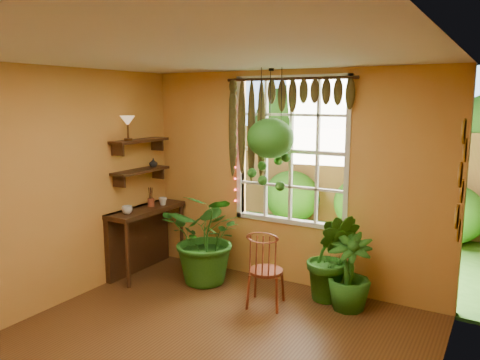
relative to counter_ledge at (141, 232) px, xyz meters
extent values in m
plane|color=silver|center=(1.91, -1.60, 2.15)|extent=(4.50, 4.50, 0.00)
plane|color=#C79043|center=(1.91, 0.65, 0.80)|extent=(4.00, 0.00, 4.00)
plane|color=#C79043|center=(-0.09, -1.60, 0.80)|extent=(0.00, 4.50, 4.50)
plane|color=#C79043|center=(3.91, -1.60, 0.80)|extent=(0.00, 4.50, 4.50)
cube|color=silver|center=(1.91, 0.68, 1.15)|extent=(1.52, 0.10, 1.86)
cube|color=white|center=(1.91, 0.71, 1.15)|extent=(1.38, 0.01, 1.78)
cylinder|color=#38220F|center=(1.91, 0.57, 2.03)|extent=(1.70, 0.04, 0.04)
cube|color=#38220F|center=(0.11, 0.00, 0.32)|extent=(0.40, 1.20, 0.06)
cube|color=#38220F|center=(-0.05, 0.00, -0.10)|extent=(0.08, 1.18, 0.90)
cylinder|color=#38220F|center=(0.27, -0.55, -0.12)|extent=(0.05, 0.05, 0.86)
cylinder|color=#38220F|center=(0.27, 0.55, -0.12)|extent=(0.05, 0.05, 0.86)
cube|color=#38220F|center=(0.03, 0.00, 0.85)|extent=(0.25, 0.90, 0.04)
cube|color=#38220F|center=(0.03, 0.00, 1.25)|extent=(0.25, 0.90, 0.04)
cube|color=#265719|center=(1.91, 5.65, -0.57)|extent=(14.00, 10.00, 0.04)
cube|color=#946E46|center=(1.91, 3.85, 0.35)|extent=(12.00, 0.10, 1.80)
plane|color=#92BEF5|center=(1.91, 7.45, 1.00)|extent=(12.00, 0.00, 12.00)
cylinder|color=maroon|center=(1.99, -0.13, -0.14)|extent=(0.47, 0.47, 0.04)
torus|color=maroon|center=(2.03, -0.30, 0.30)|extent=(0.37, 0.12, 0.37)
imported|color=#195015|center=(1.04, 0.10, 0.05)|extent=(1.20, 1.07, 1.21)
imported|color=#195015|center=(2.59, 0.36, -0.02)|extent=(0.67, 0.58, 1.07)
imported|color=#195015|center=(2.83, 0.25, -0.12)|extent=(0.58, 0.58, 0.87)
ellipsoid|color=black|center=(1.78, 0.36, 1.24)|extent=(0.34, 0.34, 0.20)
ellipsoid|color=#195015|center=(1.78, 0.36, 1.33)|extent=(0.57, 0.57, 0.48)
imported|color=silver|center=(0.13, -0.38, 0.40)|extent=(0.15, 0.15, 0.10)
imported|color=beige|center=(0.19, 0.25, 0.40)|extent=(0.13, 0.13, 0.10)
cylinder|color=brown|center=(0.11, 0.10, 0.40)|extent=(0.09, 0.09, 0.11)
imported|color=#B2AD99|center=(0.04, 0.25, 0.93)|extent=(0.15, 0.15, 0.12)
cylinder|color=#523117|center=(0.05, -0.23, 1.28)|extent=(0.11, 0.11, 0.03)
cylinder|color=#523117|center=(0.05, -0.23, 1.38)|extent=(0.03, 0.03, 0.19)
cone|color=slate|center=(0.05, -0.23, 1.52)|extent=(0.19, 0.19, 0.13)
camera|label=1|loc=(4.28, -4.65, 1.78)|focal=35.00mm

